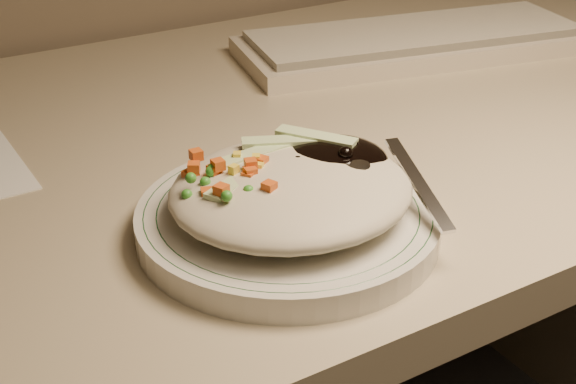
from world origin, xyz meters
TOP-DOWN VIEW (x-y plane):
  - desk at (0.00, 1.38)m, footprint 1.40×0.70m
  - plate at (-0.09, 1.18)m, footprint 0.24×0.24m
  - plate_rim at (-0.09, 1.18)m, footprint 0.23×0.23m
  - meal at (-0.09, 1.18)m, footprint 0.21×0.19m
  - keyboard at (0.27, 1.48)m, footprint 0.47×0.25m

SIDE VIEW (x-z plane):
  - desk at x=0.00m, z-range 0.17..0.91m
  - plate at x=-0.09m, z-range 0.74..0.76m
  - keyboard at x=0.27m, z-range 0.74..0.77m
  - plate_rim at x=-0.09m, z-range 0.76..0.76m
  - meal at x=-0.09m, z-range 0.76..0.81m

